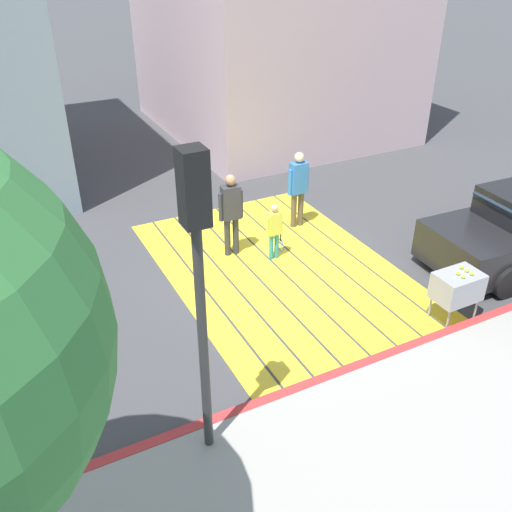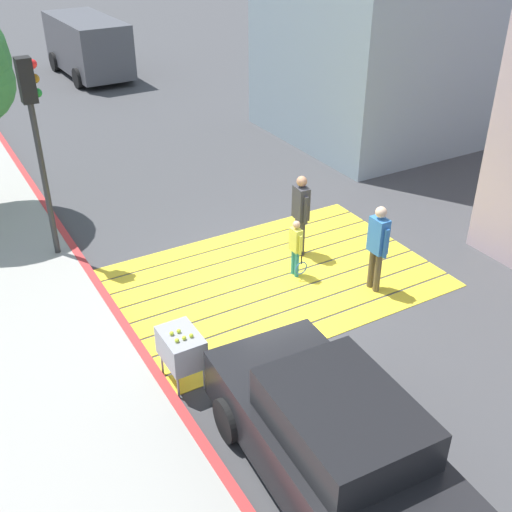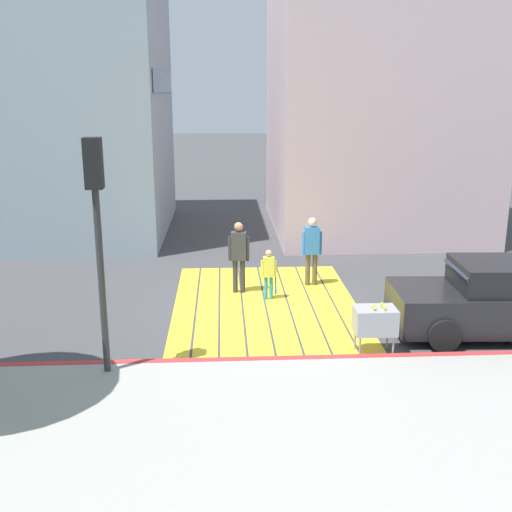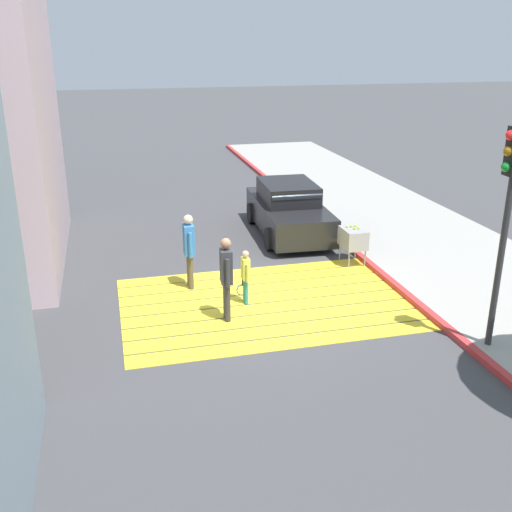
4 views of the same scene
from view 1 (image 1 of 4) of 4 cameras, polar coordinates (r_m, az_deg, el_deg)
ground_plane at (r=11.59m, az=2.36°, el=-1.31°), size 120.00×120.00×0.00m
crosswalk_stripes at (r=11.58m, az=2.36°, el=-1.29°), size 6.40×4.35×0.01m
sidewalk_west at (r=8.32m, az=22.73°, el=-19.21°), size 4.80×40.00×0.12m
curb_painted at (r=9.41m, az=12.23°, el=-10.25°), size 0.16×40.00×0.13m
traffic_light_corner at (r=6.11m, az=-6.01°, el=0.22°), size 0.39×0.28×4.24m
tennis_ball_cart at (r=10.37m, az=19.73°, el=-2.93°), size 0.56×0.80×1.02m
pedestrian_adult_lead at (r=12.84m, az=4.30°, el=7.26°), size 0.23×0.53×1.81m
pedestrian_adult_trailing at (r=11.61m, az=-2.56°, el=4.74°), size 0.26×0.53×1.82m
pedestrian_child_with_racket at (r=11.61m, az=1.90°, el=2.77°), size 0.28×0.39×1.26m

